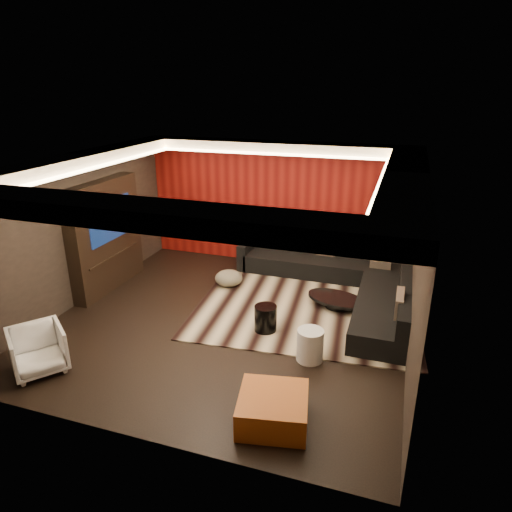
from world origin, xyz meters
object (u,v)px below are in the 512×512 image
(white_side_table, at_px, (310,345))
(sectional_sofa, at_px, (344,279))
(armchair, at_px, (38,350))
(orange_ottoman, at_px, (273,409))
(coffee_table, at_px, (336,302))
(drum_stool, at_px, (266,318))

(white_side_table, bearing_deg, sectional_sofa, 87.09)
(armchair, xyz_separation_m, sectional_sofa, (3.82, 4.11, -0.07))
(orange_ottoman, height_order, armchair, armchair)
(coffee_table, relative_size, white_side_table, 2.27)
(white_side_table, xyz_separation_m, armchair, (-3.69, -1.50, 0.08))
(orange_ottoman, bearing_deg, white_side_table, 84.20)
(coffee_table, bearing_deg, white_side_table, -93.68)
(sectional_sofa, bearing_deg, white_side_table, -92.91)
(drum_stool, bearing_deg, orange_ottoman, -70.47)
(coffee_table, distance_m, armchair, 5.07)
(coffee_table, distance_m, white_side_table, 1.85)
(drum_stool, bearing_deg, armchair, -142.97)
(coffee_table, xyz_separation_m, white_side_table, (-0.12, -1.84, 0.14))
(orange_ottoman, bearing_deg, sectional_sofa, 86.04)
(drum_stool, distance_m, sectional_sofa, 2.24)
(white_side_table, bearing_deg, orange_ottoman, -95.80)
(coffee_table, relative_size, orange_ottoman, 1.35)
(white_side_table, xyz_separation_m, sectional_sofa, (0.13, 2.61, 0.01))
(coffee_table, height_order, drum_stool, drum_stool)
(drum_stool, height_order, sectional_sofa, sectional_sofa)
(white_side_table, xyz_separation_m, orange_ottoman, (-0.15, -1.48, -0.06))
(orange_ottoman, xyz_separation_m, sectional_sofa, (0.28, 4.08, 0.08))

